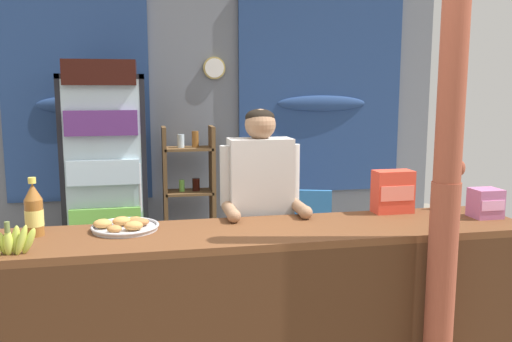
{
  "coord_description": "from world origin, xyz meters",
  "views": [
    {
      "loc": [
        -0.44,
        -2.33,
        1.7
      ],
      "look_at": [
        0.23,
        0.93,
        1.19
      ],
      "focal_mm": 37.09,
      "sensor_mm": 36.0,
      "label": 1
    }
  ],
  "objects_px": {
    "stall_counter": "(266,302)",
    "timber_post": "(446,192)",
    "snack_box_crackers": "(393,192)",
    "banana_bunch": "(8,242)",
    "soda_bottle_iced_tea": "(34,211)",
    "pastry_tray": "(125,226)",
    "plastic_lawn_chair": "(306,228)",
    "bottle_shelf_rack": "(189,196)",
    "drink_fridge": "(106,167)",
    "shopkeeper": "(260,204)",
    "snack_box_wafer": "(486,203)",
    "soda_bottle_cola": "(448,195)"
  },
  "relations": [
    {
      "from": "stall_counter",
      "to": "plastic_lawn_chair",
      "type": "relative_size",
      "value": 3.45
    },
    {
      "from": "shopkeeper",
      "to": "snack_box_crackers",
      "type": "distance_m",
      "value": 0.81
    },
    {
      "from": "plastic_lawn_chair",
      "to": "soda_bottle_iced_tea",
      "type": "bearing_deg",
      "value": -141.88
    },
    {
      "from": "snack_box_wafer",
      "to": "pastry_tray",
      "type": "bearing_deg",
      "value": 176.38
    },
    {
      "from": "soda_bottle_iced_tea",
      "to": "shopkeeper",
      "type": "bearing_deg",
      "value": 14.42
    },
    {
      "from": "bottle_shelf_rack",
      "to": "snack_box_wafer",
      "type": "height_order",
      "value": "bottle_shelf_rack"
    },
    {
      "from": "snack_box_wafer",
      "to": "snack_box_crackers",
      "type": "relative_size",
      "value": 0.66
    },
    {
      "from": "stall_counter",
      "to": "bottle_shelf_rack",
      "type": "xyz_separation_m",
      "value": [
        -0.23,
        2.28,
        0.12
      ]
    },
    {
      "from": "snack_box_wafer",
      "to": "snack_box_crackers",
      "type": "xyz_separation_m",
      "value": [
        -0.48,
        0.23,
        0.04
      ]
    },
    {
      "from": "snack_box_crackers",
      "to": "stall_counter",
      "type": "bearing_deg",
      "value": -158.69
    },
    {
      "from": "pastry_tray",
      "to": "plastic_lawn_chair",
      "type": "bearing_deg",
      "value": 45.33
    },
    {
      "from": "timber_post",
      "to": "stall_counter",
      "type": "bearing_deg",
      "value": 162.69
    },
    {
      "from": "timber_post",
      "to": "soda_bottle_iced_tea",
      "type": "height_order",
      "value": "timber_post"
    },
    {
      "from": "snack_box_wafer",
      "to": "banana_bunch",
      "type": "distance_m",
      "value": 2.58
    },
    {
      "from": "stall_counter",
      "to": "drink_fridge",
      "type": "bearing_deg",
      "value": 115.15
    },
    {
      "from": "bottle_shelf_rack",
      "to": "banana_bunch",
      "type": "relative_size",
      "value": 5.15
    },
    {
      "from": "shopkeeper",
      "to": "bottle_shelf_rack",
      "type": "bearing_deg",
      "value": 100.19
    },
    {
      "from": "snack_box_crackers",
      "to": "pastry_tray",
      "type": "relative_size",
      "value": 0.72
    },
    {
      "from": "plastic_lawn_chair",
      "to": "snack_box_wafer",
      "type": "xyz_separation_m",
      "value": [
        0.59,
        -1.63,
        0.55
      ]
    },
    {
      "from": "shopkeeper",
      "to": "soda_bottle_iced_tea",
      "type": "relative_size",
      "value": 5.21
    },
    {
      "from": "snack_box_crackers",
      "to": "banana_bunch",
      "type": "height_order",
      "value": "snack_box_crackers"
    },
    {
      "from": "bottle_shelf_rack",
      "to": "snack_box_crackers",
      "type": "distance_m",
      "value": 2.26
    },
    {
      "from": "drink_fridge",
      "to": "plastic_lawn_chair",
      "type": "height_order",
      "value": "drink_fridge"
    },
    {
      "from": "banana_bunch",
      "to": "soda_bottle_cola",
      "type": "bearing_deg",
      "value": 9.91
    },
    {
      "from": "shopkeeper",
      "to": "pastry_tray",
      "type": "bearing_deg",
      "value": -159.21
    },
    {
      "from": "timber_post",
      "to": "drink_fridge",
      "type": "relative_size",
      "value": 1.29
    },
    {
      "from": "bottle_shelf_rack",
      "to": "pastry_tray",
      "type": "distance_m",
      "value": 2.11
    },
    {
      "from": "banana_bunch",
      "to": "timber_post",
      "type": "bearing_deg",
      "value": -4.89
    },
    {
      "from": "shopkeeper",
      "to": "snack_box_crackers",
      "type": "height_order",
      "value": "shopkeeper"
    },
    {
      "from": "soda_bottle_cola",
      "to": "banana_bunch",
      "type": "xyz_separation_m",
      "value": [
        -2.47,
        -0.43,
        -0.03
      ]
    },
    {
      "from": "stall_counter",
      "to": "shopkeeper",
      "type": "xyz_separation_m",
      "value": [
        0.09,
        0.55,
        0.41
      ]
    },
    {
      "from": "stall_counter",
      "to": "timber_post",
      "type": "distance_m",
      "value": 1.08
    },
    {
      "from": "soda_bottle_iced_tea",
      "to": "pastry_tray",
      "type": "relative_size",
      "value": 0.85
    },
    {
      "from": "pastry_tray",
      "to": "soda_bottle_iced_tea",
      "type": "bearing_deg",
      "value": -177.96
    },
    {
      "from": "timber_post",
      "to": "snack_box_crackers",
      "type": "xyz_separation_m",
      "value": [
        0.02,
        0.6,
        -0.11
      ]
    },
    {
      "from": "bottle_shelf_rack",
      "to": "plastic_lawn_chair",
      "type": "height_order",
      "value": "bottle_shelf_rack"
    },
    {
      "from": "drink_fridge",
      "to": "soda_bottle_cola",
      "type": "distance_m",
      "value": 2.75
    },
    {
      "from": "stall_counter",
      "to": "snack_box_wafer",
      "type": "height_order",
      "value": "snack_box_wafer"
    },
    {
      "from": "plastic_lawn_chair",
      "to": "soda_bottle_cola",
      "type": "height_order",
      "value": "soda_bottle_cola"
    },
    {
      "from": "timber_post",
      "to": "plastic_lawn_chair",
      "type": "xyz_separation_m",
      "value": [
        -0.09,
        2.01,
        -0.71
      ]
    },
    {
      "from": "soda_bottle_iced_tea",
      "to": "banana_bunch",
      "type": "xyz_separation_m",
      "value": [
        -0.05,
        -0.31,
        -0.07
      ]
    },
    {
      "from": "plastic_lawn_chair",
      "to": "snack_box_wafer",
      "type": "bearing_deg",
      "value": -70.09
    },
    {
      "from": "stall_counter",
      "to": "banana_bunch",
      "type": "distance_m",
      "value": 1.3
    },
    {
      "from": "soda_bottle_cola",
      "to": "drink_fridge",
      "type": "bearing_deg",
      "value": 142.68
    },
    {
      "from": "timber_post",
      "to": "bottle_shelf_rack",
      "type": "height_order",
      "value": "timber_post"
    },
    {
      "from": "stall_counter",
      "to": "shopkeeper",
      "type": "height_order",
      "value": "shopkeeper"
    },
    {
      "from": "timber_post",
      "to": "pastry_tray",
      "type": "relative_size",
      "value": 6.95
    },
    {
      "from": "banana_bunch",
      "to": "stall_counter",
      "type": "bearing_deg",
      "value": 4.07
    },
    {
      "from": "soda_bottle_cola",
      "to": "bottle_shelf_rack",
      "type": "bearing_deg",
      "value": 127.24
    },
    {
      "from": "timber_post",
      "to": "banana_bunch",
      "type": "height_order",
      "value": "timber_post"
    }
  ]
}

